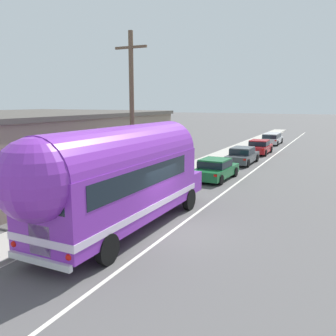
{
  "coord_description": "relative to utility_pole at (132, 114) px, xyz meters",
  "views": [
    {
      "loc": [
        5.77,
        -12.32,
        5.01
      ],
      "look_at": [
        -1.43,
        2.54,
        1.99
      ],
      "focal_mm": 38.72,
      "sensor_mm": 36.0,
      "label": 1
    }
  ],
  "objects": [
    {
      "name": "ground_plane",
      "position": [
        4.13,
        -3.83,
        -4.42
      ],
      "size": [
        300.0,
        300.0,
        0.0
      ],
      "primitive_type": "plane",
      "color": "#565454"
    },
    {
      "name": "lane_markings",
      "position": [
        2.55,
        8.17,
        -4.42
      ],
      "size": [
        3.56,
        80.0,
        0.01
      ],
      "color": "silver",
      "rests_on": "ground"
    },
    {
      "name": "sidewalk_slab",
      "position": [
        -0.33,
        6.17,
        -4.35
      ],
      "size": [
        2.06,
        90.0,
        0.15
      ],
      "primitive_type": "cube",
      "color": "#ADA89E",
      "rests_on": "ground"
    },
    {
      "name": "roadside_building",
      "position": [
        -9.3,
        -0.31,
        -2.25
      ],
      "size": [
        13.86,
        20.93,
        4.34
      ],
      "color": "gray",
      "rests_on": "ground"
    },
    {
      "name": "utility_pole",
      "position": [
        0.0,
        0.0,
        0.0
      ],
      "size": [
        1.8,
        0.24,
        8.5
      ],
      "color": "brown",
      "rests_on": "ground"
    },
    {
      "name": "painted_bus",
      "position": [
        2.41,
        -5.1,
        -2.12
      ],
      "size": [
        2.65,
        11.06,
        4.12
      ],
      "color": "purple",
      "rests_on": "ground"
    },
    {
      "name": "car_lead",
      "position": [
        2.52,
        6.15,
        -3.69
      ],
      "size": [
        2.12,
        4.4,
        1.37
      ],
      "color": "#196633",
      "rests_on": "ground"
    },
    {
      "name": "car_second",
      "position": [
        2.57,
        12.96,
        -3.69
      ],
      "size": [
        1.92,
        4.52,
        1.37
      ],
      "color": "#474C51",
      "rests_on": "ground"
    },
    {
      "name": "car_third",
      "position": [
        2.61,
        19.34,
        -3.7
      ],
      "size": [
        1.94,
        4.3,
        1.37
      ],
      "color": "#A5191E",
      "rests_on": "ground"
    },
    {
      "name": "car_fourth",
      "position": [
        2.28,
        28.02,
        -3.63
      ],
      "size": [
        1.89,
        4.63,
        1.37
      ],
      "color": "silver",
      "rests_on": "ground"
    }
  ]
}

